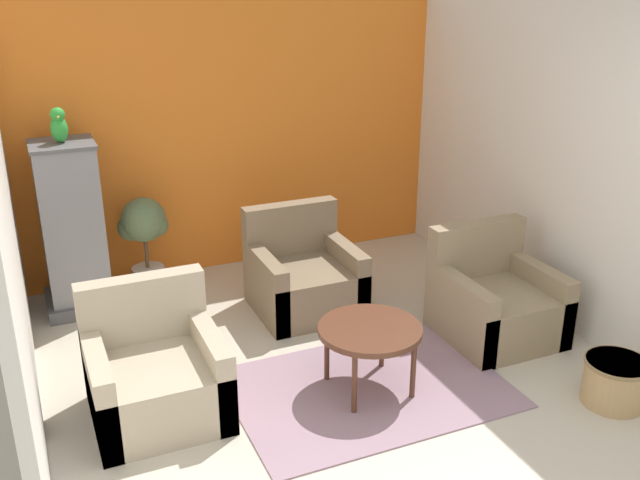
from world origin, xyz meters
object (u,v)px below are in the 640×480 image
armchair_right (495,303)px  birdcage (73,230)px  wicker_basket (615,380)px  potted_plant (144,233)px  armchair_left (156,376)px  coffee_table (370,333)px  armchair_middle (303,278)px  parrot (59,126)px

armchair_right → birdcage: bearing=148.1°
wicker_basket → potted_plant: bearing=129.8°
armchair_left → armchair_right: 2.56m
coffee_table → wicker_basket: size_ratio=1.65×
potted_plant → birdcage: bearing=-171.6°
armchair_middle → potted_plant: 1.42m
armchair_right → wicker_basket: size_ratio=2.00×
birdcage → potted_plant: (0.57, 0.08, -0.14)m
armchair_middle → potted_plant: potted_plant is taller
armchair_left → birdcage: bearing=98.8°
potted_plant → wicker_basket: bearing=-50.2°
coffee_table → armchair_middle: armchair_middle is taller
parrot → armchair_left: bearing=-81.2°
armchair_middle → birdcage: 1.89m
armchair_middle → birdcage: size_ratio=0.59×
wicker_basket → armchair_left: bearing=158.6°
armchair_left → armchair_right: same height
birdcage → potted_plant: bearing=8.4°
birdcage → wicker_basket: size_ratio=3.37×
birdcage → armchair_left: bearing=-81.2°
birdcage → wicker_basket: 4.15m
armchair_right → parrot: parrot is taller
potted_plant → wicker_basket: size_ratio=2.04×
coffee_table → parrot: (-1.62, 2.06, 1.09)m
armchair_right → armchair_middle: (-1.16, 1.00, 0.00)m
armchair_middle → wicker_basket: armchair_middle is taller
armchair_right → potted_plant: bearing=140.8°
coffee_table → birdcage: 2.63m
parrot → wicker_basket: bearing=-43.3°
coffee_table → armchair_right: 1.26m
armchair_right → potted_plant: 2.93m
parrot → wicker_basket: (3.00, -2.83, -1.35)m
armchair_right → wicker_basket: (0.16, -1.06, -0.10)m
armchair_right → birdcage: size_ratio=0.59×
parrot → birdcage: bearing=-90.0°
armchair_left → birdcage: size_ratio=0.59×
wicker_basket → armchair_right: bearing=98.7°
armchair_left → potted_plant: 1.88m
potted_plant → parrot: bearing=-171.9°
coffee_table → wicker_basket: (1.38, -0.77, -0.26)m
armchair_left → wicker_basket: bearing=-21.4°
armchair_right → wicker_basket: bearing=-81.3°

